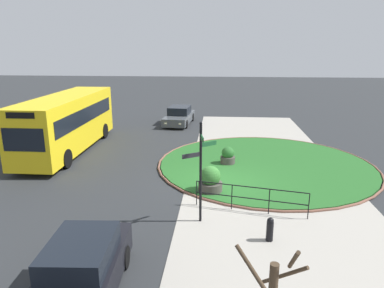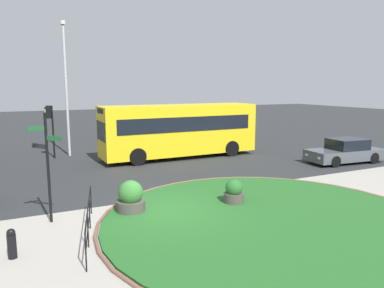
% 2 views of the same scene
% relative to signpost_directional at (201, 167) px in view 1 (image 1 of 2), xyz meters
% --- Properties ---
extents(ground, '(120.00, 120.00, 0.00)m').
position_rel_signpost_directional_xyz_m(ground, '(3.75, -0.75, -2.08)').
color(ground, '#282B2D').
extents(sidewalk_paving, '(32.00, 7.59, 0.02)m').
position_rel_signpost_directional_xyz_m(sidewalk_paving, '(3.75, -2.95, -2.07)').
color(sidewalk_paving, '#9E998E').
rests_on(sidewalk_paving, ground).
extents(grass_island, '(11.06, 11.06, 0.10)m').
position_rel_signpost_directional_xyz_m(grass_island, '(6.57, -3.06, -2.03)').
color(grass_island, '#235B23').
rests_on(grass_island, ground).
extents(grass_kerb_ring, '(11.37, 11.37, 0.11)m').
position_rel_signpost_directional_xyz_m(grass_kerb_ring, '(6.57, -3.06, -2.03)').
color(grass_kerb_ring, brown).
rests_on(grass_kerb_ring, ground).
extents(signpost_directional, '(0.98, 1.13, 3.66)m').
position_rel_signpost_directional_xyz_m(signpost_directional, '(0.00, 0.00, 0.00)').
color(signpost_directional, black).
rests_on(signpost_directional, ground).
extents(bollard_foreground, '(0.23, 0.23, 0.83)m').
position_rel_signpost_directional_xyz_m(bollard_foreground, '(-1.13, -2.30, -1.66)').
color(bollard_foreground, black).
rests_on(bollard_foreground, ground).
extents(railing_grass_edge, '(0.93, 4.14, 1.03)m').
position_rel_signpost_directional_xyz_m(railing_grass_edge, '(0.92, -1.83, -1.41)').
color(railing_grass_edge, black).
rests_on(railing_grass_edge, ground).
extents(bus_yellow, '(9.85, 2.59, 3.30)m').
position_rel_signpost_directional_xyz_m(bus_yellow, '(8.41, 8.39, -0.31)').
color(bus_yellow, yellow).
rests_on(bus_yellow, ground).
extents(car_near_lane, '(4.58, 1.97, 1.54)m').
position_rel_signpost_directional_xyz_m(car_near_lane, '(-4.28, 2.68, -1.37)').
color(car_near_lane, black).
rests_on(car_near_lane, ground).
extents(car_far_lane, '(4.68, 2.23, 1.41)m').
position_rel_signpost_directional_xyz_m(car_far_lane, '(16.52, 2.67, -1.44)').
color(car_far_lane, '#474C51').
rests_on(car_far_lane, ground).
extents(planter_near_signpost, '(1.03, 1.03, 1.19)m').
position_rel_signpost_directional_xyz_m(planter_near_signpost, '(2.66, -0.28, -1.55)').
color(planter_near_signpost, '#47423D').
rests_on(planter_near_signpost, ground).
extents(planter_kerbside, '(0.77, 0.77, 0.99)m').
position_rel_signpost_directional_xyz_m(planter_kerbside, '(6.44, -1.08, -1.63)').
color(planter_kerbside, '#47423D').
rests_on(planter_kerbside, ground).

